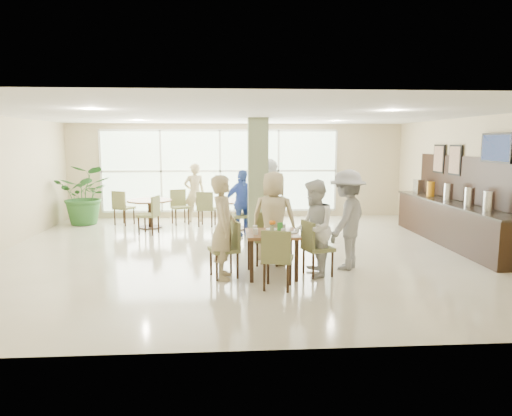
{
  "coord_description": "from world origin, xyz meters",
  "views": [
    {
      "loc": [
        -0.33,
        -9.21,
        2.27
      ],
      "look_at": [
        0.2,
        -1.2,
        1.1
      ],
      "focal_mm": 32.0,
      "sensor_mm": 36.0,
      "label": 1
    }
  ],
  "objects": [
    {
      "name": "ground",
      "position": [
        0.0,
        0.0,
        0.0
      ],
      "size": [
        10.0,
        10.0,
        0.0
      ],
      "primitive_type": "plane",
      "color": "beige",
      "rests_on": "ground"
    },
    {
      "name": "room_shell",
      "position": [
        0.0,
        0.0,
        1.7
      ],
      "size": [
        10.0,
        10.0,
        10.0
      ],
      "color": "white",
      "rests_on": "ground"
    },
    {
      "name": "window_bank",
      "position": [
        -0.5,
        4.46,
        1.4
      ],
      "size": [
        7.0,
        0.04,
        7.0
      ],
      "color": "silver",
      "rests_on": "ground"
    },
    {
      "name": "column",
      "position": [
        0.4,
        1.2,
        1.4
      ],
      "size": [
        0.45,
        0.45,
        2.8
      ],
      "primitive_type": "cube",
      "color": "#6F7954",
      "rests_on": "ground"
    },
    {
      "name": "main_table",
      "position": [
        0.44,
        -1.68,
        0.65
      ],
      "size": [
        0.87,
        0.87,
        0.75
      ],
      "color": "brown",
      "rests_on": "ground"
    },
    {
      "name": "round_table_left",
      "position": [
        -2.35,
        2.88,
        0.59
      ],
      "size": [
        1.17,
        1.17,
        0.75
      ],
      "color": "brown",
      "rests_on": "ground"
    },
    {
      "name": "round_table_right",
      "position": [
        -0.04,
        2.6,
        0.57
      ],
      "size": [
        1.07,
        1.07,
        0.75
      ],
      "color": "brown",
      "rests_on": "ground"
    },
    {
      "name": "chairs_main_table",
      "position": [
        0.43,
        -1.69,
        0.47
      ],
      "size": [
        2.16,
        1.95,
        0.95
      ],
      "color": "olive",
      "rests_on": "ground"
    },
    {
      "name": "chairs_table_left",
      "position": [
        -2.33,
        2.92,
        0.47
      ],
      "size": [
        2.13,
        1.89,
        0.95
      ],
      "color": "olive",
      "rests_on": "ground"
    },
    {
      "name": "chairs_table_right",
      "position": [
        -0.06,
        2.6,
        0.47
      ],
      "size": [
        2.08,
        1.78,
        0.95
      ],
      "color": "olive",
      "rests_on": "ground"
    },
    {
      "name": "tabletop_clutter",
      "position": [
        0.45,
        -1.69,
        0.81
      ],
      "size": [
        0.76,
        0.73,
        0.21
      ],
      "color": "white",
      "rests_on": "main_table"
    },
    {
      "name": "buffet_counter",
      "position": [
        4.7,
        0.51,
        0.55
      ],
      "size": [
        0.64,
        4.7,
        1.95
      ],
      "color": "black",
      "rests_on": "ground"
    },
    {
      "name": "wall_tv",
      "position": [
        4.94,
        -0.6,
        2.15
      ],
      "size": [
        0.06,
        1.0,
        0.58
      ],
      "color": "black",
      "rests_on": "ground"
    },
    {
      "name": "framed_art_a",
      "position": [
        4.95,
        1.0,
        1.85
      ],
      "size": [
        0.05,
        0.55,
        0.7
      ],
      "color": "black",
      "rests_on": "ground"
    },
    {
      "name": "framed_art_b",
      "position": [
        4.95,
        1.8,
        1.85
      ],
      "size": [
        0.05,
        0.55,
        0.7
      ],
      "color": "black",
      "rests_on": "ground"
    },
    {
      "name": "potted_plant",
      "position": [
        -4.19,
        3.52,
        0.82
      ],
      "size": [
        1.52,
        1.52,
        1.64
      ],
      "primitive_type": "imported",
      "rotation": [
        0.0,
        0.0,
        -0.03
      ],
      "color": "#285B24",
      "rests_on": "ground"
    },
    {
      "name": "teen_left",
      "position": [
        -0.38,
        -1.77,
        0.87
      ],
      "size": [
        0.42,
        0.63,
        1.73
      ],
      "primitive_type": "imported",
      "rotation": [
        0.0,
        0.0,
        1.58
      ],
      "color": "tan",
      "rests_on": "ground"
    },
    {
      "name": "teen_far",
      "position": [
        0.54,
        -0.93,
        0.87
      ],
      "size": [
        0.95,
        0.69,
        1.74
      ],
      "primitive_type": "imported",
      "rotation": [
        0.0,
        0.0,
        2.84
      ],
      "color": "tan",
      "rests_on": "ground"
    },
    {
      "name": "teen_right",
      "position": [
        1.14,
        -1.75,
        0.82
      ],
      "size": [
        0.7,
        0.86,
        1.65
      ],
      "primitive_type": "imported",
      "rotation": [
        0.0,
        0.0,
        -1.68
      ],
      "color": "white",
      "rests_on": "ground"
    },
    {
      "name": "teen_standing",
      "position": [
        1.82,
        -1.31,
        0.89
      ],
      "size": [
        1.2,
        1.32,
        1.78
      ],
      "primitive_type": "imported",
      "rotation": [
        0.0,
        0.0,
        -2.18
      ],
      "color": "#949496",
      "rests_on": "ground"
    },
    {
      "name": "adult_a",
      "position": [
        0.05,
        1.74,
        0.8
      ],
      "size": [
        1.07,
        0.85,
        1.6
      ],
      "primitive_type": "imported",
      "rotation": [
        0.0,
        0.0,
        0.39
      ],
      "color": "#4669D4",
      "rests_on": "ground"
    },
    {
      "name": "adult_b",
      "position": [
        0.78,
        2.72,
        0.92
      ],
      "size": [
        1.14,
        1.83,
        1.83
      ],
      "primitive_type": "imported",
      "rotation": [
        0.0,
        0.0,
        -1.83
      ],
      "color": "white",
      "rests_on": "ground"
    },
    {
      "name": "adult_standing",
      "position": [
        -1.22,
        3.71,
        0.83
      ],
      "size": [
        0.7,
        0.56,
        1.67
      ],
      "primitive_type": "imported",
      "rotation": [
        0.0,
        0.0,
        3.44
      ],
      "color": "tan",
      "rests_on": "ground"
    }
  ]
}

